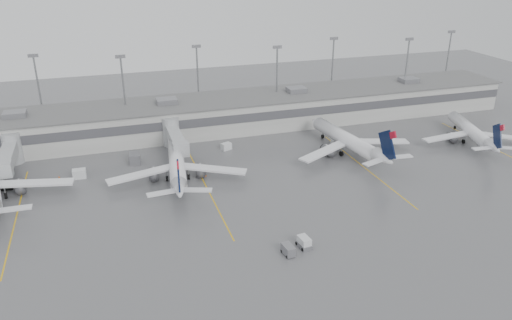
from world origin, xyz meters
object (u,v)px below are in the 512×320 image
object	(u,v)px
jet_mid_right	(349,140)
baggage_tug	(304,243)
jet_mid_left	(177,165)
jet_far_right	(472,131)

from	to	relation	value
jet_mid_right	baggage_tug	size ratio (longest dim) A/B	10.98
jet_mid_left	jet_mid_right	distance (m)	40.16
jet_mid_left	jet_mid_right	xyz separation A→B (m)	(40.13, 1.68, 0.07)
jet_mid_right	baggage_tug	world-z (taller)	jet_mid_right
baggage_tug	jet_far_right	bearing A→B (deg)	21.37
jet_mid_right	jet_far_right	bearing A→B (deg)	-12.07
jet_mid_right	baggage_tug	xyz separation A→B (m)	(-25.05, -33.19, -2.58)
jet_mid_left	baggage_tug	world-z (taller)	jet_mid_left
jet_mid_right	baggage_tug	distance (m)	41.66
jet_mid_left	jet_mid_right	bearing A→B (deg)	9.65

